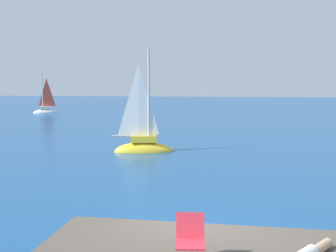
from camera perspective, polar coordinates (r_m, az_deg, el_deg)
ground_plane at (r=10.32m, az=3.71°, el=-14.79°), size 160.00×160.00×0.00m
sailboat_near at (r=22.40m, az=-3.19°, el=-2.56°), size 3.08×1.56×5.61m
sailboat_far at (r=49.18m, az=-15.39°, el=1.91°), size 2.62×1.77×4.74m
beach_chair at (r=7.68m, az=2.86°, el=-13.89°), size 0.53×0.63×0.80m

